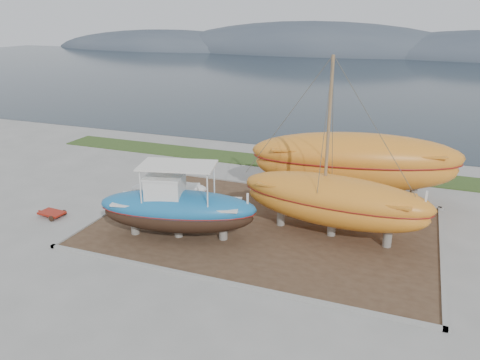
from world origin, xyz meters
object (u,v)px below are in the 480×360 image
at_px(white_dinghy, 169,194).
at_px(orange_sailboat, 337,151).
at_px(orange_bare_hull, 354,168).
at_px(blue_caique, 177,201).
at_px(red_trailer, 52,214).

xyz_separation_m(white_dinghy, orange_sailboat, (10.03, -0.64, 3.91)).
relative_size(orange_sailboat, orange_bare_hull, 0.78).
height_order(blue_caique, orange_sailboat, orange_sailboat).
bearing_deg(orange_bare_hull, white_dinghy, -166.69).
relative_size(blue_caique, red_trailer, 3.83).
bearing_deg(red_trailer, white_dinghy, 40.51).
distance_m(blue_caique, orange_sailboat, 8.45).
relative_size(blue_caique, orange_bare_hull, 0.65).
xyz_separation_m(orange_sailboat, red_trailer, (-15.51, -3.34, -4.52)).
relative_size(white_dinghy, orange_sailboat, 0.47).
height_order(white_dinghy, orange_sailboat, orange_sailboat).
relative_size(blue_caique, white_dinghy, 1.77).
bearing_deg(red_trailer, blue_caique, 6.77).
distance_m(orange_bare_hull, red_trailer, 18.15).
distance_m(white_dinghy, red_trailer, 6.80).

